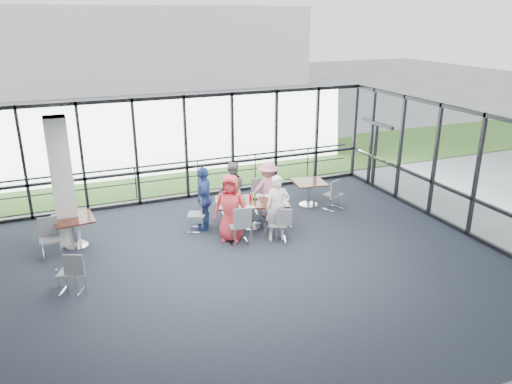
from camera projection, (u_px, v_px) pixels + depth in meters
name	position (u px, v px, depth m)	size (l,w,h in m)	color
floor	(247.00, 269.00, 11.29)	(12.00, 10.00, 0.02)	#1C232C
ceiling	(246.00, 130.00, 10.21)	(12.00, 10.00, 0.04)	white
wall_front	(388.00, 331.00, 6.40)	(12.00, 0.10, 3.20)	silver
curtain_wall_back	(186.00, 148.00, 15.10)	(12.00, 0.10, 3.20)	white
curtain_wall_right	(462.00, 171.00, 12.90)	(0.10, 10.00, 3.20)	white
exit_door	(375.00, 156.00, 16.35)	(0.12, 1.60, 2.10)	black
structural_column	(63.00, 182.00, 12.06)	(0.50, 0.50, 3.20)	white
apron	(156.00, 158.00, 19.99)	(80.00, 70.00, 0.02)	slate
grass_strip	(167.00, 171.00, 18.24)	(80.00, 5.00, 0.01)	#3A6226
hangar_main	(146.00, 46.00, 39.55)	(24.00, 10.00, 6.00)	silver
guard_rail	(183.00, 177.00, 15.99)	(0.06, 0.06, 12.00)	#2D2D33
main_table	(252.00, 205.00, 13.29)	(2.14, 1.55, 0.75)	black
side_table_left	(74.00, 222.00, 12.18)	(1.00, 1.00, 0.75)	black
side_table_right	(309.00, 185.00, 14.82)	(1.01, 1.01, 0.75)	black
diner_near_left	(230.00, 208.00, 12.45)	(0.85, 0.55, 1.73)	#D6353B
diner_near_right	(278.00, 208.00, 12.51)	(0.61, 0.45, 1.68)	white
diner_far_left	(232.00, 189.00, 13.97)	(0.78, 0.48, 1.60)	slate
diner_far_right	(268.00, 189.00, 14.01)	(1.03, 0.53, 1.60)	pink
diner_end	(204.00, 198.00, 13.13)	(1.01, 0.55, 1.72)	#28458B
chair_main_nl	(238.00, 225.00, 12.40)	(0.48, 0.48, 0.98)	slate
chair_main_nr	(278.00, 224.00, 12.59)	(0.42, 0.42, 0.87)	slate
chair_main_fl	(229.00, 201.00, 14.20)	(0.40, 0.40, 0.82)	slate
chair_main_fr	(263.00, 197.00, 14.33)	(0.47, 0.47, 0.95)	slate
chair_main_end	(197.00, 215.00, 13.13)	(0.45, 0.45, 0.91)	slate
chair_spare_la	(70.00, 272.00, 10.21)	(0.44, 0.44, 0.89)	slate
chair_spare_lb	(50.00, 239.00, 11.68)	(0.45, 0.45, 0.92)	slate
chair_spare_r	(334.00, 194.00, 14.55)	(0.46, 0.46, 0.93)	slate
plate_nl	(235.00, 207.00, 12.84)	(0.25, 0.25, 0.01)	white
plate_nr	(277.00, 204.00, 13.04)	(0.27, 0.27, 0.01)	white
plate_fl	(232.00, 197.00, 13.51)	(0.23, 0.23, 0.01)	white
plate_fr	(268.00, 196.00, 13.62)	(0.24, 0.24, 0.01)	white
plate_end	(220.00, 201.00, 13.19)	(0.26, 0.26, 0.01)	white
tumbler_a	(244.00, 201.00, 13.04)	(0.07, 0.07, 0.13)	white
tumbler_b	(262.00, 200.00, 13.12)	(0.07, 0.07, 0.14)	white
tumbler_c	(252.00, 196.00, 13.42)	(0.07, 0.07, 0.15)	white
tumbler_d	(227.00, 201.00, 13.03)	(0.07, 0.07, 0.13)	white
menu_a	(249.00, 207.00, 12.80)	(0.31, 0.22, 0.00)	silver
menu_b	(282.00, 203.00, 13.08)	(0.31, 0.22, 0.00)	silver
menu_c	(258.00, 196.00, 13.64)	(0.31, 0.21, 0.00)	silver
condiment_caddy	(255.00, 199.00, 13.34)	(0.10, 0.07, 0.04)	black
ketchup_bottle	(250.00, 197.00, 13.24)	(0.06, 0.06, 0.18)	#B60005
green_bottle	(255.00, 197.00, 13.27)	(0.05, 0.05, 0.20)	#1C7528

